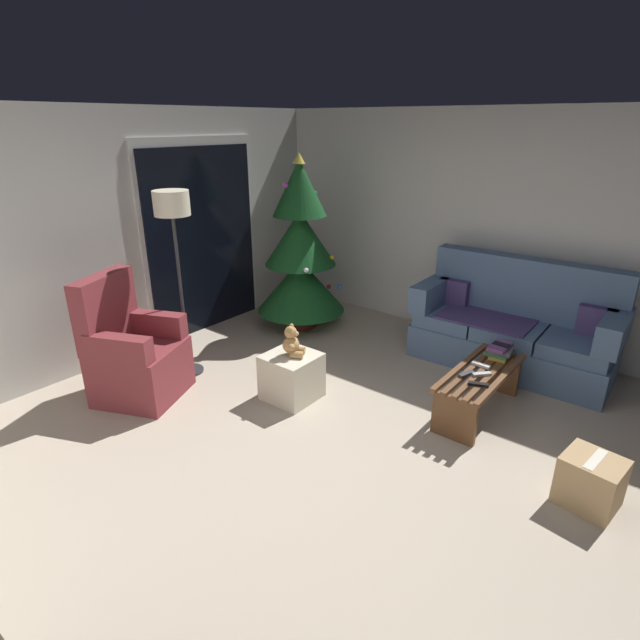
# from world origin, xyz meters

# --- Properties ---
(ground_plane) EXTENTS (7.00, 7.00, 0.00)m
(ground_plane) POSITION_xyz_m (0.00, 0.00, 0.00)
(ground_plane) COLOR #B2A38E
(wall_back) EXTENTS (5.72, 0.12, 2.50)m
(wall_back) POSITION_xyz_m (0.00, 3.06, 1.25)
(wall_back) COLOR beige
(wall_back) RESTS_ON ground
(wall_right) EXTENTS (0.12, 6.00, 2.50)m
(wall_right) POSITION_xyz_m (2.86, 0.00, 1.25)
(wall_right) COLOR beige
(wall_right) RESTS_ON ground
(patio_door_frame) EXTENTS (1.60, 0.02, 2.20)m
(patio_door_frame) POSITION_xyz_m (1.09, 2.99, 1.10)
(patio_door_frame) COLOR silver
(patio_door_frame) RESTS_ON ground
(patio_door_glass) EXTENTS (1.50, 0.02, 2.10)m
(patio_door_glass) POSITION_xyz_m (1.09, 2.97, 1.05)
(patio_door_glass) COLOR black
(patio_door_glass) RESTS_ON ground
(couch) EXTENTS (0.81, 1.95, 1.08)m
(couch) POSITION_xyz_m (2.32, -0.27, 0.40)
(couch) COLOR slate
(couch) RESTS_ON ground
(coffee_table) EXTENTS (1.10, 0.40, 0.41)m
(coffee_table) POSITION_xyz_m (1.22, -0.38, 0.27)
(coffee_table) COLOR brown
(coffee_table) RESTS_ON ground
(remote_white) EXTENTS (0.05, 0.16, 0.02)m
(remote_white) POSITION_xyz_m (1.29, -0.34, 0.42)
(remote_white) COLOR silver
(remote_white) RESTS_ON coffee_table
(remote_black) EXTENTS (0.10, 0.16, 0.02)m
(remote_black) POSITION_xyz_m (0.95, -0.46, 0.42)
(remote_black) COLOR black
(remote_black) RESTS_ON coffee_table
(remote_silver) EXTENTS (0.15, 0.14, 0.02)m
(remote_silver) POSITION_xyz_m (1.13, -0.41, 0.42)
(remote_silver) COLOR #ADADB2
(remote_silver) RESTS_ON coffee_table
(remote_graphite) EXTENTS (0.16, 0.09, 0.02)m
(remote_graphite) POSITION_xyz_m (1.06, -0.31, 0.42)
(remote_graphite) COLOR #333338
(remote_graphite) RESTS_ON coffee_table
(book_stack) EXTENTS (0.26, 0.22, 0.11)m
(book_stack) POSITION_xyz_m (1.57, -0.40, 0.47)
(book_stack) COLOR #B79333
(book_stack) RESTS_ON coffee_table
(cell_phone) EXTENTS (0.08, 0.15, 0.01)m
(cell_phone) POSITION_xyz_m (1.57, -0.40, 0.53)
(cell_phone) COLOR black
(cell_phone) RESTS_ON book_stack
(christmas_tree) EXTENTS (1.05, 1.04, 2.04)m
(christmas_tree) POSITION_xyz_m (1.77, 2.08, 0.90)
(christmas_tree) COLOR #4C1E19
(christmas_tree) RESTS_ON ground
(armchair) EXTENTS (0.90, 0.91, 1.13)m
(armchair) POSITION_xyz_m (-0.42, 2.18, 0.40)
(armchair) COLOR maroon
(armchair) RESTS_ON ground
(floor_lamp) EXTENTS (0.32, 0.32, 1.78)m
(floor_lamp) POSITION_xyz_m (0.16, 2.19, 1.51)
(floor_lamp) COLOR #2D2D30
(floor_lamp) RESTS_ON ground
(ottoman) EXTENTS (0.44, 0.44, 0.42)m
(ottoman) POSITION_xyz_m (0.42, 1.04, 0.21)
(ottoman) COLOR beige
(ottoman) RESTS_ON ground
(teddy_bear_honey) EXTENTS (0.21, 0.22, 0.29)m
(teddy_bear_honey) POSITION_xyz_m (0.43, 1.03, 0.54)
(teddy_bear_honey) COLOR tan
(teddy_bear_honey) RESTS_ON ottoman
(cardboard_box_taped_mid_floor) EXTENTS (0.37, 0.40, 0.35)m
(cardboard_box_taped_mid_floor) POSITION_xyz_m (0.60, -1.38, 0.17)
(cardboard_box_taped_mid_floor) COLOR tan
(cardboard_box_taped_mid_floor) RESTS_ON ground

